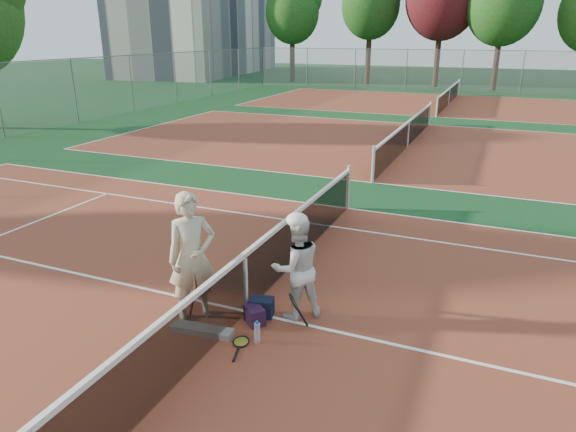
{
  "coord_description": "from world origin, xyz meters",
  "views": [
    {
      "loc": [
        3.36,
        -6.28,
        4.14
      ],
      "look_at": [
        0.0,
        1.68,
        1.05
      ],
      "focal_mm": 32.0,
      "sensor_mm": 36.0,
      "label": 1
    }
  ],
  "objects_px": {
    "player_b": "(297,268)",
    "racket_red": "(197,299)",
    "net_main": "(246,283)",
    "sports_bag_purple": "(255,315)",
    "player_a": "(192,257)",
    "water_bottle": "(257,333)",
    "racket_black_held": "(293,311)",
    "sports_bag_navy": "(261,307)",
    "racket_spare": "(241,342)"
  },
  "relations": [
    {
      "from": "player_a",
      "to": "racket_black_held",
      "type": "xyz_separation_m",
      "value": [
        1.52,
        0.27,
        -0.72
      ]
    },
    {
      "from": "racket_black_held",
      "to": "sports_bag_purple",
      "type": "height_order",
      "value": "racket_black_held"
    },
    {
      "from": "racket_red",
      "to": "water_bottle",
      "type": "xyz_separation_m",
      "value": [
        1.18,
        -0.3,
        -0.14
      ]
    },
    {
      "from": "player_a",
      "to": "water_bottle",
      "type": "xyz_separation_m",
      "value": [
        1.2,
        -0.28,
        -0.85
      ]
    },
    {
      "from": "player_a",
      "to": "sports_bag_purple",
      "type": "distance_m",
      "value": 1.28
    },
    {
      "from": "player_a",
      "to": "water_bottle",
      "type": "height_order",
      "value": "player_a"
    },
    {
      "from": "racket_black_held",
      "to": "water_bottle",
      "type": "xyz_separation_m",
      "value": [
        -0.32,
        -0.56,
        -0.12
      ]
    },
    {
      "from": "player_b",
      "to": "sports_bag_navy",
      "type": "distance_m",
      "value": 0.86
    },
    {
      "from": "racket_spare",
      "to": "sports_bag_purple",
      "type": "distance_m",
      "value": 0.56
    },
    {
      "from": "racket_red",
      "to": "racket_black_held",
      "type": "height_order",
      "value": "racket_red"
    },
    {
      "from": "racket_black_held",
      "to": "sports_bag_purple",
      "type": "distance_m",
      "value": 0.61
    },
    {
      "from": "racket_black_held",
      "to": "racket_spare",
      "type": "relative_size",
      "value": 0.91
    },
    {
      "from": "player_b",
      "to": "sports_bag_purple",
      "type": "bearing_deg",
      "value": 2.0
    },
    {
      "from": "racket_spare",
      "to": "racket_red",
      "type": "bearing_deg",
      "value": 52.36
    },
    {
      "from": "player_a",
      "to": "sports_bag_purple",
      "type": "bearing_deg",
      "value": -36.91
    },
    {
      "from": "sports_bag_navy",
      "to": "racket_black_held",
      "type": "bearing_deg",
      "value": -11.86
    },
    {
      "from": "racket_spare",
      "to": "sports_bag_purple",
      "type": "relative_size",
      "value": 1.8
    },
    {
      "from": "racket_red",
      "to": "sports_bag_purple",
      "type": "distance_m",
      "value": 0.94
    },
    {
      "from": "racket_black_held",
      "to": "sports_bag_navy",
      "type": "distance_m",
      "value": 0.61
    },
    {
      "from": "racket_red",
      "to": "sports_bag_navy",
      "type": "bearing_deg",
      "value": -1.28
    },
    {
      "from": "racket_red",
      "to": "sports_bag_navy",
      "type": "xyz_separation_m",
      "value": [
        0.91,
        0.39,
        -0.15
      ]
    },
    {
      "from": "sports_bag_navy",
      "to": "water_bottle",
      "type": "distance_m",
      "value": 0.73
    },
    {
      "from": "sports_bag_purple",
      "to": "racket_red",
      "type": "bearing_deg",
      "value": -171.19
    },
    {
      "from": "net_main",
      "to": "water_bottle",
      "type": "bearing_deg",
      "value": -52.49
    },
    {
      "from": "player_b",
      "to": "net_main",
      "type": "bearing_deg",
      "value": -25.7
    },
    {
      "from": "net_main",
      "to": "racket_black_held",
      "type": "bearing_deg",
      "value": -8.7
    },
    {
      "from": "player_b",
      "to": "player_a",
      "type": "bearing_deg",
      "value": -18.17
    },
    {
      "from": "net_main",
      "to": "sports_bag_purple",
      "type": "distance_m",
      "value": 0.52
    },
    {
      "from": "net_main",
      "to": "water_bottle",
      "type": "relative_size",
      "value": 36.6
    },
    {
      "from": "sports_bag_purple",
      "to": "player_b",
      "type": "bearing_deg",
      "value": 43.67
    },
    {
      "from": "player_b",
      "to": "water_bottle",
      "type": "height_order",
      "value": "player_b"
    },
    {
      "from": "racket_red",
      "to": "racket_black_held",
      "type": "bearing_deg",
      "value": -14.25
    },
    {
      "from": "water_bottle",
      "to": "sports_bag_purple",
      "type": "bearing_deg",
      "value": 120.7
    },
    {
      "from": "net_main",
      "to": "player_a",
      "type": "relative_size",
      "value": 5.51
    },
    {
      "from": "player_b",
      "to": "racket_spare",
      "type": "bearing_deg",
      "value": 24.96
    },
    {
      "from": "player_b",
      "to": "racket_red",
      "type": "relative_size",
      "value": 2.75
    },
    {
      "from": "racket_black_held",
      "to": "sports_bag_navy",
      "type": "xyz_separation_m",
      "value": [
        -0.59,
        0.12,
        -0.13
      ]
    },
    {
      "from": "net_main",
      "to": "racket_black_held",
      "type": "relative_size",
      "value": 20.04
    },
    {
      "from": "net_main",
      "to": "player_b",
      "type": "relative_size",
      "value": 6.79
    },
    {
      "from": "player_b",
      "to": "sports_bag_navy",
      "type": "xyz_separation_m",
      "value": [
        -0.49,
        -0.22,
        -0.66
      ]
    },
    {
      "from": "racket_red",
      "to": "water_bottle",
      "type": "distance_m",
      "value": 1.22
    },
    {
      "from": "player_a",
      "to": "player_b",
      "type": "relative_size",
      "value": 1.23
    },
    {
      "from": "sports_bag_navy",
      "to": "net_main",
      "type": "bearing_deg",
      "value": 178.47
    },
    {
      "from": "player_a",
      "to": "sports_bag_navy",
      "type": "bearing_deg",
      "value": -23.19
    },
    {
      "from": "racket_red",
      "to": "racket_black_held",
      "type": "relative_size",
      "value": 1.07
    },
    {
      "from": "racket_red",
      "to": "water_bottle",
      "type": "relative_size",
      "value": 1.96
    },
    {
      "from": "sports_bag_purple",
      "to": "racket_spare",
      "type": "bearing_deg",
      "value": -84.35
    },
    {
      "from": "racket_black_held",
      "to": "water_bottle",
      "type": "bearing_deg",
      "value": 29.1
    },
    {
      "from": "net_main",
      "to": "racket_black_held",
      "type": "xyz_separation_m",
      "value": [
        0.85,
        -0.13,
        -0.24
      ]
    },
    {
      "from": "water_bottle",
      "to": "racket_red",
      "type": "bearing_deg",
      "value": 165.89
    }
  ]
}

